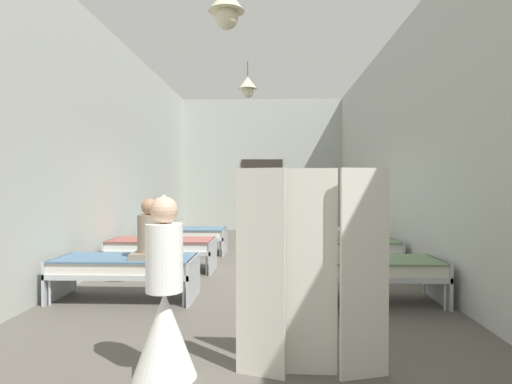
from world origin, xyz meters
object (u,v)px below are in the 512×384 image
bed_right_row_2 (330,235)px  patient_seated_secondary (150,236)px  bed_left_row_2 (184,234)px  patient_seated_primary (324,223)px  bed_right_row_0 (368,269)px  privacy_screen (312,272)px  nurse_near_aisle (165,312)px  bed_left_row_0 (126,267)px  bed_left_row_1 (162,246)px  potted_plant (266,215)px  bed_right_row_1 (344,248)px

bed_right_row_2 → patient_seated_secondary: bearing=-127.1°
bed_left_row_2 → patient_seated_primary: patient_seated_primary is taller
bed_right_row_0 → privacy_screen: 2.49m
bed_right_row_2 → nurse_near_aisle: (-2.15, -6.13, 0.09)m
bed_left_row_0 → nurse_near_aisle: size_ratio=1.28×
bed_right_row_0 → bed_left_row_2: same height
bed_left_row_1 → potted_plant: 3.94m
nurse_near_aisle → patient_seated_secondary: 2.42m
bed_left_row_1 → privacy_screen: privacy_screen is taller
bed_left_row_0 → privacy_screen: privacy_screen is taller
bed_left_row_1 → patient_seated_primary: size_ratio=2.37×
nurse_near_aisle → bed_right_row_2: bearing=-3.1°
bed_left_row_0 → bed_right_row_0: 3.27m
bed_left_row_1 → patient_seated_secondary: bearing=-79.9°
bed_right_row_0 → patient_seated_secondary: 2.96m
patient_seated_secondary → nurse_near_aisle: bearing=-71.0°
bed_left_row_0 → patient_seated_primary: patient_seated_primary is taller
potted_plant → privacy_screen: 7.66m
patient_seated_primary → privacy_screen: privacy_screen is taller
privacy_screen → nurse_near_aisle: bearing=-175.6°
bed_left_row_2 → bed_left_row_0: bearing=-90.0°
nurse_near_aisle → patient_seated_primary: nurse_near_aisle is taller
bed_right_row_0 → privacy_screen: (-0.95, -2.26, 0.41)m
bed_left_row_0 → privacy_screen: bearing=-44.2°
potted_plant → bed_right_row_1: bearing=-67.3°
bed_left_row_2 → potted_plant: potted_plant is taller
bed_left_row_1 → patient_seated_primary: (2.92, 0.08, 0.43)m
bed_left_row_2 → bed_right_row_2: bearing=0.0°
bed_right_row_0 → patient_seated_secondary: size_ratio=2.37×
patient_seated_primary → patient_seated_secondary: 3.29m
bed_left_row_0 → bed_right_row_1: bearing=30.1°
bed_left_row_2 → patient_seated_secondary: 3.90m
patient_seated_primary → bed_right_row_0: bearing=-80.0°
potted_plant → bed_left_row_1: bearing=-117.6°
bed_right_row_1 → patient_seated_secondary: (-2.92, -1.96, 0.43)m
nurse_near_aisle → privacy_screen: bearing=-70.6°
patient_seated_secondary → bed_right_row_2: bearing=52.9°
nurse_near_aisle → bed_left_row_2: bearing=26.6°
bed_left_row_0 → patient_seated_secondary: size_ratio=2.37×
patient_seated_secondary → privacy_screen: privacy_screen is taller
bed_left_row_0 → patient_seated_secondary: patient_seated_secondary is taller
bed_left_row_1 → nurse_near_aisle: 4.38m
privacy_screen → bed_right_row_2: bearing=82.2°
bed_left_row_0 → nurse_near_aisle: (1.13, -2.33, 0.09)m
bed_right_row_2 → privacy_screen: bearing=-98.9°
bed_left_row_1 → bed_right_row_2: same height
bed_right_row_0 → bed_right_row_2: bearing=90.0°
potted_plant → patient_seated_primary: bearing=-72.0°
bed_right_row_0 → bed_left_row_1: bearing=149.9°
patient_seated_primary → privacy_screen: 4.29m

